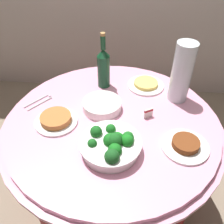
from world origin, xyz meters
The scene contains 11 objects.
ground_plane centered at (0.00, 0.00, 0.00)m, with size 6.00×6.00×0.00m, color gray.
buffet_table centered at (0.00, 0.00, 0.38)m, with size 1.16×1.16×0.74m.
broccoli_bowl centered at (0.02, -0.22, 0.79)m, with size 0.28×0.28×0.11m.
plate_stack centered at (-0.06, 0.08, 0.77)m, with size 0.21×0.21×0.05m.
wine_bottle centered at (-0.08, 0.31, 0.87)m, with size 0.07×0.07×0.34m.
decorative_fruit_vase centered at (0.35, 0.22, 0.90)m, with size 0.11×0.11×0.34m.
serving_tongs centered at (-0.42, 0.10, 0.74)m, with size 0.13×0.15×0.01m.
food_plate_peanuts centered at (-0.28, -0.05, 0.76)m, with size 0.22×0.22×0.04m.
food_plate_noodles centered at (0.18, 0.32, 0.75)m, with size 0.22×0.22×0.03m.
food_plate_stir_fry centered at (0.35, -0.16, 0.76)m, with size 0.22×0.22×0.04m.
label_placard_front centered at (0.19, 0.03, 0.77)m, with size 0.05×0.03×0.05m.
Camera 1 is at (0.09, -0.95, 1.61)m, focal length 39.54 mm.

